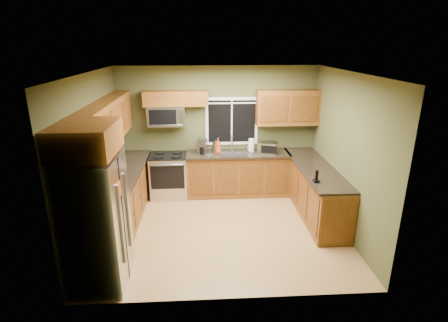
{
  "coord_description": "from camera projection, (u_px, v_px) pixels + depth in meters",
  "views": [
    {
      "loc": [
        -0.3,
        -5.49,
        3.15
      ],
      "look_at": [
        0.05,
        0.35,
        1.15
      ],
      "focal_mm": 28.0,
      "sensor_mm": 36.0,
      "label": 1
    }
  ],
  "objects": [
    {
      "name": "kettle",
      "position": [
        216.0,
        146.0,
        7.34
      ],
      "size": [
        0.16,
        0.16,
        0.28
      ],
      "color": "#B7B7BC",
      "rests_on": "countertop_back"
    },
    {
      "name": "window",
      "position": [
        232.0,
        121.0,
        7.42
      ],
      "size": [
        1.12,
        0.03,
        1.02
      ],
      "color": "white",
      "rests_on": "back_wall"
    },
    {
      "name": "countertop_back",
      "position": [
        238.0,
        154.0,
        7.34
      ],
      "size": [
        2.17,
        0.65,
        0.04
      ],
      "primitive_type": "cube",
      "color": "black",
      "rests_on": "base_cabinets_back"
    },
    {
      "name": "soap_bottle_b",
      "position": [
        251.0,
        146.0,
        7.46
      ],
      "size": [
        0.12,
        0.13,
        0.21
      ],
      "primitive_type": "imported",
      "rotation": [
        0.0,
        0.0,
        0.38
      ],
      "color": "white",
      "rests_on": "countertop_back"
    },
    {
      "name": "left_wall",
      "position": [
        93.0,
        159.0,
        5.66
      ],
      "size": [
        0.0,
        3.6,
        3.6
      ],
      "primitive_type": "plane",
      "rotation": [
        1.57,
        0.0,
        1.57
      ],
      "color": "#494C29",
      "rests_on": "ground"
    },
    {
      "name": "soap_bottle_c",
      "position": [
        217.0,
        147.0,
        7.5
      ],
      "size": [
        0.13,
        0.13,
        0.15
      ],
      "primitive_type": "imported",
      "rotation": [
        0.0,
        0.0,
        -0.08
      ],
      "color": "white",
      "rests_on": "countertop_back"
    },
    {
      "name": "countertop_peninsula",
      "position": [
        315.0,
        167.0,
        6.54
      ],
      "size": [
        0.65,
        2.5,
        0.04
      ],
      "primitive_type": "cube",
      "color": "black",
      "rests_on": "base_cabinets_peninsula"
    },
    {
      "name": "upper_cabinets_back_left",
      "position": [
        176.0,
        98.0,
        7.05
      ],
      "size": [
        1.3,
        0.33,
        0.3
      ],
      "primitive_type": "cube",
      "color": "brown",
      "rests_on": "back_wall"
    },
    {
      "name": "ceiling",
      "position": [
        222.0,
        73.0,
        5.35
      ],
      "size": [
        4.2,
        4.2,
        0.0
      ],
      "primitive_type": "plane",
      "rotation": [
        3.14,
        0.0,
        0.0
      ],
      "color": "white",
      "rests_on": "back_wall"
    },
    {
      "name": "base_cabinets_back",
      "position": [
        238.0,
        174.0,
        7.51
      ],
      "size": [
        2.17,
        0.6,
        0.9
      ],
      "primitive_type": "cube",
      "color": "brown",
      "rests_on": "ground"
    },
    {
      "name": "right_wall",
      "position": [
        346.0,
        154.0,
        5.9
      ],
      "size": [
        0.0,
        3.6,
        3.6
      ],
      "primitive_type": "plane",
      "rotation": [
        1.57,
        0.0,
        -1.57
      ],
      "color": "#494C29",
      "rests_on": "ground"
    },
    {
      "name": "coffee_maker",
      "position": [
        202.0,
        147.0,
        7.27
      ],
      "size": [
        0.22,
        0.27,
        0.3
      ],
      "color": "slate",
      "rests_on": "countertop_back"
    },
    {
      "name": "base_cabinets_left",
      "position": [
        123.0,
        197.0,
        6.42
      ],
      "size": [
        0.6,
        2.65,
        0.9
      ],
      "primitive_type": "cube",
      "color": "brown",
      "rests_on": "ground"
    },
    {
      "name": "range",
      "position": [
        169.0,
        175.0,
        7.4
      ],
      "size": [
        0.76,
        0.69,
        0.94
      ],
      "color": "#B7B7BC",
      "rests_on": "ground"
    },
    {
      "name": "floor",
      "position": [
        222.0,
        228.0,
        6.22
      ],
      "size": [
        4.2,
        4.2,
        0.0
      ],
      "primitive_type": "plane",
      "color": "#A37A47",
      "rests_on": "ground"
    },
    {
      "name": "upper_cabinet_over_fridge",
      "position": [
        85.0,
        139.0,
        4.24
      ],
      "size": [
        0.72,
        0.9,
        0.38
      ],
      "primitive_type": "cube",
      "color": "brown",
      "rests_on": "left_wall"
    },
    {
      "name": "cordless_phone",
      "position": [
        316.0,
        179.0,
        5.78
      ],
      "size": [
        0.1,
        0.1,
        0.21
      ],
      "color": "black",
      "rests_on": "countertop_peninsula"
    },
    {
      "name": "toaster_oven",
      "position": [
        268.0,
        148.0,
        7.28
      ],
      "size": [
        0.46,
        0.4,
        0.24
      ],
      "color": "#B7B7BC",
      "rests_on": "countertop_back"
    },
    {
      "name": "soap_bottle_a",
      "position": [
        218.0,
        146.0,
        7.28
      ],
      "size": [
        0.14,
        0.14,
        0.32
      ],
      "primitive_type": "imported",
      "rotation": [
        0.0,
        0.0,
        -0.13
      ],
      "color": "#C54112",
      "rests_on": "countertop_back"
    },
    {
      "name": "sink",
      "position": [
        233.0,
        152.0,
        7.34
      ],
      "size": [
        0.6,
        0.42,
        0.36
      ],
      "color": "slate",
      "rests_on": "countertop_back"
    },
    {
      "name": "base_cabinets_peninsula",
      "position": [
        314.0,
        191.0,
        6.69
      ],
      "size": [
        0.6,
        2.52,
        0.9
      ],
      "color": "brown",
      "rests_on": "ground"
    },
    {
      "name": "refrigerator",
      "position": [
        96.0,
        222.0,
        4.6
      ],
      "size": [
        0.74,
        0.9,
        1.8
      ],
      "color": "#B7B7BC",
      "rests_on": "ground"
    },
    {
      "name": "paper_towel_roll",
      "position": [
        251.0,
        145.0,
        7.4
      ],
      "size": [
        0.14,
        0.14,
        0.3
      ],
      "color": "white",
      "rests_on": "countertop_back"
    },
    {
      "name": "upper_cabinets_back_right",
      "position": [
        288.0,
        107.0,
        7.24
      ],
      "size": [
        1.3,
        0.33,
        0.72
      ],
      "primitive_type": "cube",
      "color": "brown",
      "rests_on": "back_wall"
    },
    {
      "name": "countertop_left",
      "position": [
        122.0,
        173.0,
        6.27
      ],
      "size": [
        0.65,
        2.65,
        0.04
      ],
      "primitive_type": "cube",
      "color": "black",
      "rests_on": "base_cabinets_left"
    },
    {
      "name": "front_wall",
      "position": [
        231.0,
        204.0,
        4.08
      ],
      "size": [
        4.2,
        0.0,
        4.2
      ],
      "primitive_type": "plane",
      "rotation": [
        -1.57,
        0.0,
        0.0
      ],
      "color": "#494C29",
      "rests_on": "ground"
    },
    {
      "name": "upper_cabinets_left",
      "position": [
        108.0,
        122.0,
        5.96
      ],
      "size": [
        0.33,
        2.65,
        0.72
      ],
      "primitive_type": "cube",
      "color": "brown",
      "rests_on": "left_wall"
    },
    {
      "name": "back_wall",
      "position": [
        218.0,
        130.0,
        7.48
      ],
      "size": [
        4.2,
        0.0,
        4.2
      ],
      "primitive_type": "plane",
      "rotation": [
        1.57,
        0.0,
        0.0
      ],
      "color": "#494C29",
      "rests_on": "ground"
    },
    {
      "name": "microwave",
      "position": [
        167.0,
        115.0,
        7.12
      ],
      "size": [
        0.76,
        0.41,
        0.42
      ],
      "color": "#B7B7BC",
      "rests_on": "back_wall"
    }
  ]
}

